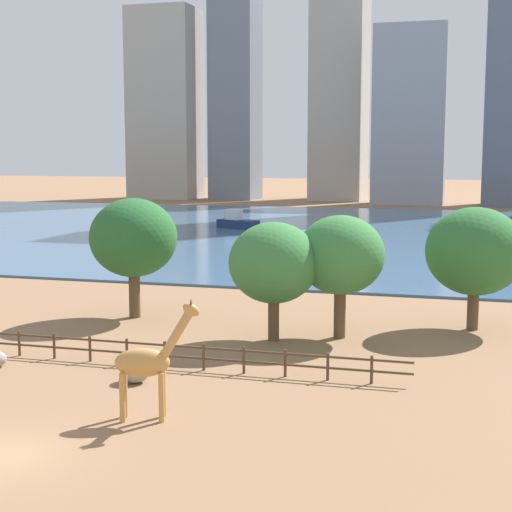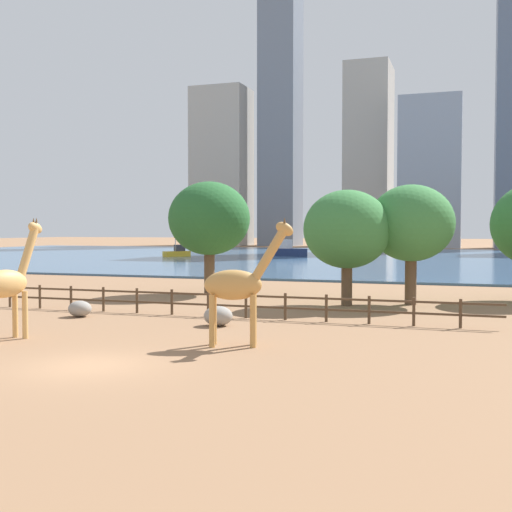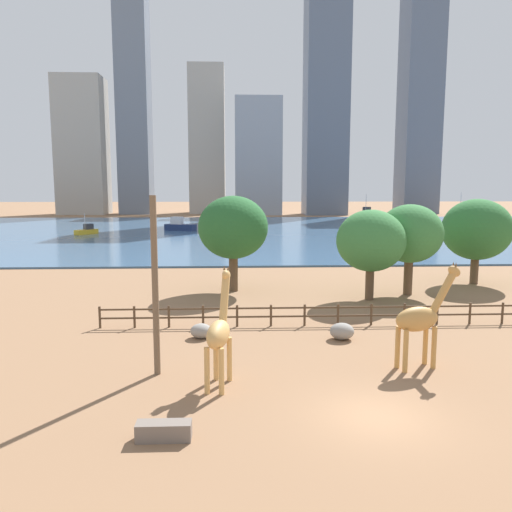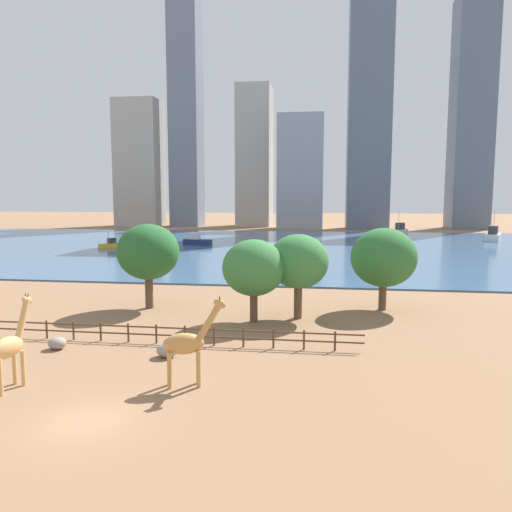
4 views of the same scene
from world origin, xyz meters
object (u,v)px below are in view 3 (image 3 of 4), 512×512
object	(u,v)px
boulder_by_pole	(342,331)
boat_barge	(460,218)
giraffe_tall	(421,319)
tree_left_small	(410,234)
boat_sailboat	(87,231)
boat_tug	(180,226)
tree_center_broad	(477,230)
boulder_near_fence	(201,331)
utility_pole	(155,287)
tree_left_large	(371,241)
feeding_trough	(164,431)
tree_right_tall	(233,228)
giraffe_companion	(219,333)
boat_ferry	(366,215)

from	to	relation	value
boulder_by_pole	boat_barge	size ratio (longest dim) A/B	0.16
giraffe_tall	tree_left_small	world-z (taller)	tree_left_small
boat_sailboat	boat_tug	xyz separation A→B (m)	(15.26, 7.23, 0.25)
tree_center_broad	boat_tug	world-z (taller)	tree_center_broad
giraffe_tall	boat_barge	world-z (taller)	boat_barge
boulder_near_fence	boat_barge	world-z (taller)	boat_barge
utility_pole	tree_center_broad	bearing A→B (deg)	39.84
boulder_by_pole	tree_left_large	distance (m)	11.09
giraffe_tall	boulder_by_pole	distance (m)	5.45
boat_tug	boat_barge	size ratio (longest dim) A/B	0.76
boulder_near_fence	tree_left_small	distance (m)	19.02
giraffe_tall	boat_barge	distance (m)	101.20
utility_pole	boat_barge	distance (m)	107.12
tree_center_broad	tree_left_large	bearing A→B (deg)	-151.60
feeding_trough	boat_barge	xyz separation A→B (m)	(54.36, 97.48, 1.05)
boulder_by_pole	tree_right_tall	bearing A→B (deg)	114.35
boulder_near_fence	tree_right_tall	size ratio (longest dim) A/B	0.16
giraffe_companion	tree_left_large	world-z (taller)	tree_left_large
giraffe_tall	boulder_near_fence	bearing A→B (deg)	137.72
tree_left_small	tree_right_tall	bearing A→B (deg)	171.89
boulder_by_pole	tree_right_tall	world-z (taller)	tree_right_tall
tree_left_large	boat_sailboat	bearing A→B (deg)	124.47
giraffe_tall	tree_left_large	size ratio (longest dim) A/B	0.73
boulder_by_pole	boat_barge	distance (m)	98.43
boat_sailboat	boat_barge	distance (m)	81.77
boat_ferry	boat_tug	bearing A→B (deg)	-27.45
boulder_by_pole	boat_ferry	size ratio (longest dim) A/B	0.18
boat_tug	giraffe_tall	bearing A→B (deg)	-54.39
boulder_near_fence	boulder_by_pole	world-z (taller)	boulder_by_pole
boat_ferry	tree_center_broad	bearing A→B (deg)	17.53
tree_center_broad	tree_left_small	distance (m)	8.33
giraffe_tall	tree_right_tall	bearing A→B (deg)	99.54
feeding_trough	tree_left_large	distance (m)	23.90
tree_left_small	boat_sailboat	world-z (taller)	tree_left_small
boat_tug	boat_ferry	bearing A→B (deg)	57.40
giraffe_companion	feeding_trough	distance (m)	5.16
boat_sailboat	tree_right_tall	bearing A→B (deg)	62.90
tree_center_broad	boat_barge	world-z (taller)	tree_center_broad
utility_pole	boulder_by_pole	xyz separation A→B (m)	(9.25, 4.71, -3.49)
boulder_near_fence	tree_center_broad	distance (m)	27.17
tree_left_large	boat_tug	size ratio (longest dim) A/B	1.07
tree_right_tall	boat_tug	xyz separation A→B (m)	(-10.26, 55.45, -4.00)
boat_sailboat	boat_barge	bearing A→B (deg)	143.25
tree_right_tall	boat_sailboat	distance (m)	54.72
boulder_near_fence	boat_tug	world-z (taller)	boat_tug
giraffe_tall	tree_center_broad	bearing A→B (deg)	41.95
giraffe_companion	boat_barge	world-z (taller)	boat_barge
tree_left_small	boat_barge	distance (m)	85.11
giraffe_companion	tree_right_tall	world-z (taller)	tree_right_tall
feeding_trough	boat_sailboat	xyz separation A→B (m)	(-23.29, 71.88, 0.52)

